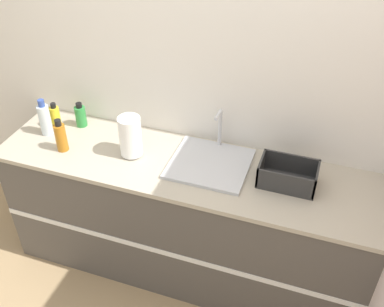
{
  "coord_description": "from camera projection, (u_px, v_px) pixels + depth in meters",
  "views": [
    {
      "loc": [
        0.74,
        -1.69,
        2.61
      ],
      "look_at": [
        0.06,
        0.27,
        1.05
      ],
      "focal_mm": 42.0,
      "sensor_mm": 36.0,
      "label": 1
    }
  ],
  "objects": [
    {
      "name": "ground_plane",
      "position": [
        171.0,
        298.0,
        3.04
      ],
      "size": [
        12.0,
        12.0,
        0.0
      ],
      "primitive_type": "plane",
      "color": "tan"
    },
    {
      "name": "wall_back",
      "position": [
        203.0,
        85.0,
        2.74
      ],
      "size": [
        4.75,
        0.06,
        2.6
      ],
      "color": "silver",
      "rests_on": "ground_plane"
    },
    {
      "name": "counter_cabinet",
      "position": [
        185.0,
        219.0,
        2.99
      ],
      "size": [
        2.37,
        0.63,
        0.93
      ],
      "color": "#514C47",
      "rests_on": "ground_plane"
    },
    {
      "name": "sink",
      "position": [
        210.0,
        162.0,
        2.71
      ],
      "size": [
        0.47,
        0.44,
        0.28
      ],
      "color": "silver",
      "rests_on": "counter_cabinet"
    },
    {
      "name": "paper_towel_roll",
      "position": [
        130.0,
        136.0,
        2.71
      ],
      "size": [
        0.14,
        0.14,
        0.27
      ],
      "color": "#4C4C51",
      "rests_on": "counter_cabinet"
    },
    {
      "name": "dish_rack",
      "position": [
        288.0,
        176.0,
        2.54
      ],
      "size": [
        0.33,
        0.2,
        0.14
      ],
      "color": "#2D2D2D",
      "rests_on": "counter_cabinet"
    },
    {
      "name": "bottle_amber",
      "position": [
        61.0,
        137.0,
        2.78
      ],
      "size": [
        0.07,
        0.07,
        0.22
      ],
      "color": "#B26B19",
      "rests_on": "counter_cabinet"
    },
    {
      "name": "bottle_green",
      "position": [
        81.0,
        116.0,
        3.01
      ],
      "size": [
        0.07,
        0.07,
        0.17
      ],
      "color": "#2D8C3D",
      "rests_on": "counter_cabinet"
    },
    {
      "name": "bottle_clear",
      "position": [
        45.0,
        119.0,
        2.91
      ],
      "size": [
        0.08,
        0.08,
        0.25
      ],
      "color": "silver",
      "rests_on": "counter_cabinet"
    },
    {
      "name": "bottle_yellow",
      "position": [
        56.0,
        117.0,
        2.99
      ],
      "size": [
        0.06,
        0.06,
        0.18
      ],
      "color": "yellow",
      "rests_on": "counter_cabinet"
    }
  ]
}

